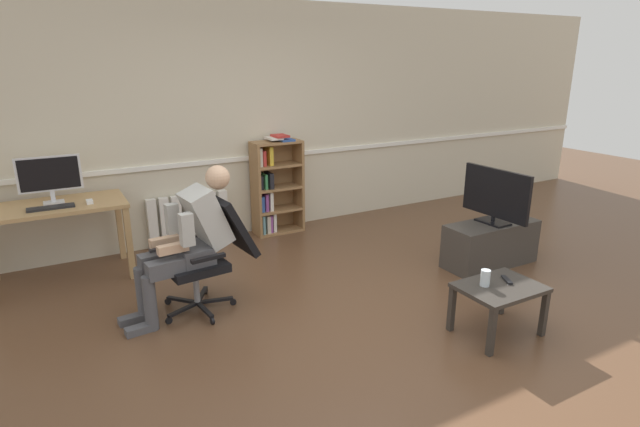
{
  "coord_description": "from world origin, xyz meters",
  "views": [
    {
      "loc": [
        -2.0,
        -2.99,
        2.06
      ],
      "look_at": [
        0.15,
        0.85,
        0.7
      ],
      "focal_mm": 28.32,
      "sensor_mm": 36.0,
      "label": 1
    }
  ],
  "objects_px": {
    "computer_desk": "(55,215)",
    "bookshelf": "(274,187)",
    "keyboard": "(51,208)",
    "drinking_glass": "(485,278)",
    "radiator": "(189,219)",
    "office_chair": "(212,249)",
    "tv_screen": "(496,195)",
    "coffee_table": "(499,293)",
    "person_seated": "(189,239)",
    "tv_stand": "(490,244)",
    "imac_monitor": "(50,176)",
    "computer_mouse": "(90,202)",
    "spare_remote": "(507,280)"
  },
  "relations": [
    {
      "from": "keyboard",
      "to": "tv_stand",
      "type": "height_order",
      "value": "keyboard"
    },
    {
      "from": "radiator",
      "to": "spare_remote",
      "type": "xyz_separation_m",
      "value": [
        1.65,
        -3.11,
        0.12
      ]
    },
    {
      "from": "imac_monitor",
      "to": "office_chair",
      "type": "distance_m",
      "value": 1.78
    },
    {
      "from": "keyboard",
      "to": "office_chair",
      "type": "height_order",
      "value": "office_chair"
    },
    {
      "from": "person_seated",
      "to": "drinking_glass",
      "type": "height_order",
      "value": "person_seated"
    },
    {
      "from": "tv_stand",
      "to": "imac_monitor",
      "type": "bearing_deg",
      "value": 154.85
    },
    {
      "from": "computer_desk",
      "to": "computer_mouse",
      "type": "bearing_deg",
      "value": -21.85
    },
    {
      "from": "tv_screen",
      "to": "office_chair",
      "type": "bearing_deg",
      "value": 77.53
    },
    {
      "from": "bookshelf",
      "to": "radiator",
      "type": "distance_m",
      "value": 1.06
    },
    {
      "from": "computer_desk",
      "to": "office_chair",
      "type": "relative_size",
      "value": 1.3
    },
    {
      "from": "office_chair",
      "to": "person_seated",
      "type": "height_order",
      "value": "person_seated"
    },
    {
      "from": "tv_stand",
      "to": "tv_screen",
      "type": "distance_m",
      "value": 0.52
    },
    {
      "from": "radiator",
      "to": "tv_stand",
      "type": "xyz_separation_m",
      "value": [
        2.54,
        -2.13,
        -0.06
      ]
    },
    {
      "from": "computer_desk",
      "to": "drinking_glass",
      "type": "xyz_separation_m",
      "value": [
        2.77,
        -2.69,
        -0.18
      ]
    },
    {
      "from": "radiator",
      "to": "drinking_glass",
      "type": "xyz_separation_m",
      "value": [
        1.43,
        -3.08,
        0.18
      ]
    },
    {
      "from": "tv_screen",
      "to": "drinking_glass",
      "type": "xyz_separation_m",
      "value": [
        -1.11,
        -0.95,
        -0.28
      ]
    },
    {
      "from": "office_chair",
      "to": "person_seated",
      "type": "bearing_deg",
      "value": -90.0
    },
    {
      "from": "computer_desk",
      "to": "coffee_table",
      "type": "distance_m",
      "value": 3.99
    },
    {
      "from": "bookshelf",
      "to": "spare_remote",
      "type": "distance_m",
      "value": 3.07
    },
    {
      "from": "keyboard",
      "to": "computer_mouse",
      "type": "xyz_separation_m",
      "value": [
        0.33,
        0.02,
        0.01
      ]
    },
    {
      "from": "keyboard",
      "to": "tv_stand",
      "type": "relative_size",
      "value": 0.39
    },
    {
      "from": "imac_monitor",
      "to": "person_seated",
      "type": "relative_size",
      "value": 0.45
    },
    {
      "from": "radiator",
      "to": "office_chair",
      "type": "bearing_deg",
      "value": -98.07
    },
    {
      "from": "office_chair",
      "to": "tv_stand",
      "type": "distance_m",
      "value": 2.84
    },
    {
      "from": "bookshelf",
      "to": "drinking_glass",
      "type": "height_order",
      "value": "bookshelf"
    },
    {
      "from": "computer_desk",
      "to": "office_chair",
      "type": "xyz_separation_m",
      "value": [
        1.11,
        -1.23,
        -0.13
      ]
    },
    {
      "from": "bookshelf",
      "to": "coffee_table",
      "type": "height_order",
      "value": "bookshelf"
    },
    {
      "from": "keyboard",
      "to": "computer_mouse",
      "type": "height_order",
      "value": "computer_mouse"
    },
    {
      "from": "drinking_glass",
      "to": "tv_screen",
      "type": "bearing_deg",
      "value": 40.51
    },
    {
      "from": "computer_desk",
      "to": "bookshelf",
      "type": "height_order",
      "value": "bookshelf"
    },
    {
      "from": "computer_desk",
      "to": "coffee_table",
      "type": "xyz_separation_m",
      "value": [
        2.88,
        -2.75,
        -0.31
      ]
    },
    {
      "from": "imac_monitor",
      "to": "drinking_glass",
      "type": "xyz_separation_m",
      "value": [
        2.76,
        -2.77,
        -0.55
      ]
    },
    {
      "from": "person_seated",
      "to": "coffee_table",
      "type": "height_order",
      "value": "person_seated"
    },
    {
      "from": "tv_stand",
      "to": "tv_screen",
      "type": "height_order",
      "value": "tv_screen"
    },
    {
      "from": "radiator",
      "to": "bookshelf",
      "type": "bearing_deg",
      "value": -5.65
    },
    {
      "from": "office_chair",
      "to": "tv_screen",
      "type": "relative_size",
      "value": 1.21
    },
    {
      "from": "spare_remote",
      "to": "keyboard",
      "type": "bearing_deg",
      "value": -14.04
    },
    {
      "from": "imac_monitor",
      "to": "tv_stand",
      "type": "distance_m",
      "value": 4.35
    },
    {
      "from": "tv_screen",
      "to": "coffee_table",
      "type": "bearing_deg",
      "value": 133.02
    },
    {
      "from": "computer_desk",
      "to": "keyboard",
      "type": "xyz_separation_m",
      "value": [
        -0.03,
        -0.14,
        0.12
      ]
    },
    {
      "from": "office_chair",
      "to": "coffee_table",
      "type": "xyz_separation_m",
      "value": [
        1.77,
        -1.52,
        -0.18
      ]
    },
    {
      "from": "radiator",
      "to": "computer_desk",
      "type": "bearing_deg",
      "value": -163.77
    },
    {
      "from": "computer_desk",
      "to": "person_seated",
      "type": "distance_m",
      "value": 1.55
    },
    {
      "from": "computer_desk",
      "to": "drinking_glass",
      "type": "height_order",
      "value": "computer_desk"
    },
    {
      "from": "spare_remote",
      "to": "computer_desk",
      "type": "bearing_deg",
      "value": -15.79
    },
    {
      "from": "keyboard",
      "to": "spare_remote",
      "type": "height_order",
      "value": "keyboard"
    },
    {
      "from": "person_seated",
      "to": "keyboard",
      "type": "bearing_deg",
      "value": -145.62
    },
    {
      "from": "bookshelf",
      "to": "person_seated",
      "type": "distance_m",
      "value": 2.11
    },
    {
      "from": "keyboard",
      "to": "coffee_table",
      "type": "bearing_deg",
      "value": -42.02
    },
    {
      "from": "person_seated",
      "to": "spare_remote",
      "type": "relative_size",
      "value": 8.17
    }
  ]
}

